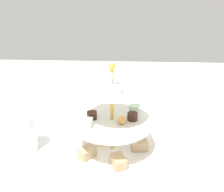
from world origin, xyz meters
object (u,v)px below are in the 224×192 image
object	(u,v)px
tiered_serving_stand	(112,128)
butter_knife_left	(101,108)
water_glass_short_left	(199,182)
water_glass_tall_right	(25,134)

from	to	relation	value
tiered_serving_stand	butter_knife_left	world-z (taller)	tiered_serving_stand
tiered_serving_stand	butter_knife_left	size ratio (longest dim) A/B	1.70
water_glass_short_left	butter_knife_left	world-z (taller)	water_glass_short_left
water_glass_tall_right	water_glass_short_left	xyz separation A→B (m)	(-0.48, 0.15, -0.02)
water_glass_tall_right	water_glass_short_left	distance (m)	0.50
tiered_serving_stand	butter_knife_left	xyz separation A→B (m)	(0.07, -0.31, -0.08)
water_glass_short_left	butter_knife_left	bearing A→B (deg)	-59.59
water_glass_tall_right	butter_knife_left	world-z (taller)	water_glass_tall_right
water_glass_tall_right	butter_knife_left	distance (m)	0.38
tiered_serving_stand	water_glass_tall_right	bearing A→B (deg)	2.35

